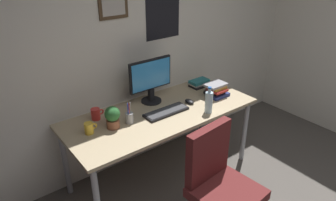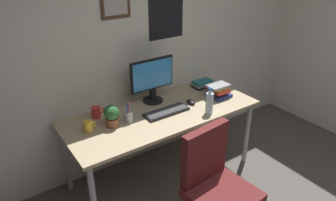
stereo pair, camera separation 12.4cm
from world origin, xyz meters
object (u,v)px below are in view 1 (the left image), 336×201
monitor (151,79)px  book_stack_right (199,83)px  office_chair (219,181)px  potted_plant (112,116)px  keyboard (166,112)px  computer_mouse (189,101)px  coffee_mug_near (96,114)px  water_bottle (209,102)px  coffee_mug_far (89,128)px  book_stack_left (217,90)px  pen_cup (129,117)px

monitor → book_stack_right: size_ratio=2.10×
office_chair → potted_plant: (-0.41, 0.86, 0.32)m
keyboard → computer_mouse: bearing=4.0°
coffee_mug_near → water_bottle: bearing=-30.3°
potted_plant → coffee_mug_far: bearing=169.7°
book_stack_right → coffee_mug_near: bearing=179.1°
coffee_mug_near → book_stack_left: size_ratio=0.49×
pen_cup → book_stack_left: bearing=-4.7°
coffee_mug_near → coffee_mug_far: (-0.15, -0.18, -0.00)m
monitor → coffee_mug_far: 0.78m
water_bottle → coffee_mug_far: bearing=162.0°
water_bottle → pen_cup: size_ratio=1.26×
book_stack_left → potted_plant: bearing=175.1°
office_chair → water_bottle: size_ratio=3.76×
office_chair → coffee_mug_near: size_ratio=8.07×
potted_plant → book_stack_right: (1.16, 0.20, -0.07)m
keyboard → book_stack_left: (0.62, -0.03, 0.06)m
monitor → book_stack_left: size_ratio=1.92×
coffee_mug_near → potted_plant: size_ratio=0.60×
coffee_mug_far → book_stack_left: book_stack_left is taller
pen_cup → book_stack_right: pen_cup is taller
coffee_mug_far → book_stack_right: coffee_mug_far is taller
pen_cup → book_stack_left: 0.99m
pen_cup → office_chair: bearing=-73.1°
office_chair → coffee_mug_far: 1.11m
office_chair → coffee_mug_far: size_ratio=8.54×
computer_mouse → water_bottle: size_ratio=0.44×
keyboard → pen_cup: 0.37m
keyboard → book_stack_left: bearing=-2.4°
monitor → office_chair: bearing=-97.0°
water_bottle → coffee_mug_far: 1.08m
book_stack_left → book_stack_right: 0.30m
water_bottle → potted_plant: size_ratio=1.29×
keyboard → coffee_mug_near: 0.63m
water_bottle → potted_plant: water_bottle is taller
computer_mouse → water_bottle: (0.02, -0.25, 0.09)m
office_chair → coffee_mug_near: bearing=112.9°
keyboard → book_stack_right: 0.71m
monitor → computer_mouse: (0.27, -0.26, -0.22)m
office_chair → computer_mouse: office_chair is taller
office_chair → coffee_mug_near: 1.20m
potted_plant → book_stack_right: potted_plant is taller
monitor → keyboard: size_ratio=1.07×
computer_mouse → coffee_mug_far: size_ratio=0.99×
monitor → water_bottle: monitor is taller
monitor → coffee_mug_far: size_ratio=4.13×
monitor → coffee_mug_far: bearing=-166.7°
office_chair → water_bottle: (0.42, 0.56, 0.32)m
water_bottle → book_stack_right: size_ratio=1.15×
keyboard → coffee_mug_near: (-0.56, 0.29, 0.04)m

